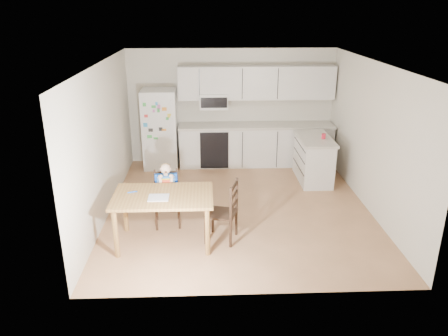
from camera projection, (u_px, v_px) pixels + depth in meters
room at (238, 131)px, 7.75m from camera, size 4.52×5.01×2.51m
refrigerator at (160, 129)px, 9.40m from camera, size 0.72×0.70×1.70m
kitchen_run at (255, 126)px, 9.55m from camera, size 3.37×0.62×2.15m
kitchen_island at (313, 159)px, 8.78m from camera, size 0.64×1.22×0.90m
red_cup at (324, 136)px, 8.53m from camera, size 0.08×0.08×0.10m
dining_table at (163, 202)px, 6.36m from camera, size 1.45×0.93×0.78m
napkin at (159, 198)px, 6.22m from camera, size 0.29×0.25×0.01m
toddler_spoon at (132, 192)px, 6.40m from camera, size 0.12×0.06×0.02m
chair_booster at (166, 187)px, 6.95m from camera, size 0.43×0.43×1.05m
chair_side at (227, 208)px, 6.47m from camera, size 0.52×0.52×0.95m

